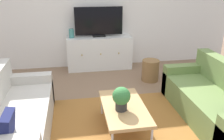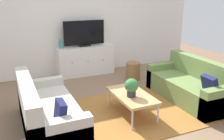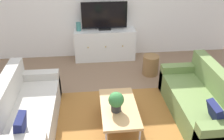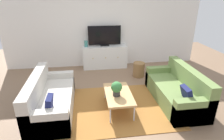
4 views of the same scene
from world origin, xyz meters
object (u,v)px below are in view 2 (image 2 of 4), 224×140
at_px(wicker_basket, 133,71).
at_px(couch_right_side, 192,86).
at_px(potted_plant, 131,87).
at_px(glass_vase, 61,44).
at_px(flat_screen_tv, 84,33).
at_px(tv_console, 85,60).
at_px(coffee_table, 132,96).
at_px(couch_left_side, 44,113).

bearing_deg(wicker_basket, couch_right_side, -71.18).
distance_m(potted_plant, wicker_basket, 1.96).
bearing_deg(glass_vase, flat_screen_tv, 1.91).
relative_size(couch_right_side, wicker_basket, 4.23).
distance_m(tv_console, flat_screen_tv, 0.69).
distance_m(coffee_table, glass_vase, 2.60).
relative_size(couch_left_side, tv_console, 1.26).
distance_m(coffee_table, wicker_basket, 1.84).
bearing_deg(coffee_table, tv_console, 90.70).
bearing_deg(wicker_basket, coffee_table, -119.26).
height_order(couch_left_side, coffee_table, couch_left_side).
xyz_separation_m(couch_left_side, glass_vase, (0.83, 2.37, 0.56)).
distance_m(tv_console, glass_vase, 0.76).
bearing_deg(potted_plant, tv_console, 89.44).
height_order(couch_right_side, coffee_table, couch_right_side).
bearing_deg(couch_left_side, couch_right_side, 0.00).
bearing_deg(tv_console, couch_left_side, -121.06).
bearing_deg(coffee_table, wicker_basket, 60.74).
xyz_separation_m(couch_left_side, wicker_basket, (2.36, 1.49, -0.06)).
height_order(tv_console, wicker_basket, tv_console).
bearing_deg(tv_console, flat_screen_tv, 90.00).
bearing_deg(couch_right_side, potted_plant, -172.56).
height_order(couch_right_side, glass_vase, glass_vase).
xyz_separation_m(couch_right_side, glass_vase, (-2.03, 2.37, 0.56)).
height_order(couch_left_side, flat_screen_tv, flat_screen_tv).
xyz_separation_m(potted_plant, wicker_basket, (0.95, 1.68, -0.34)).
height_order(couch_left_side, wicker_basket, couch_left_side).
bearing_deg(couch_left_side, wicker_basket, 32.37).
height_order(coffee_table, glass_vase, glass_vase).
bearing_deg(wicker_basket, flat_screen_tv, 135.77).
height_order(tv_console, flat_screen_tv, flat_screen_tv).
bearing_deg(flat_screen_tv, potted_plant, -90.55).
bearing_deg(glass_vase, wicker_basket, -30.03).
relative_size(couch_right_side, glass_vase, 9.27).
relative_size(potted_plant, flat_screen_tv, 0.30).
xyz_separation_m(potted_plant, flat_screen_tv, (0.02, 2.59, 0.50)).
relative_size(tv_console, flat_screen_tv, 1.38).
height_order(potted_plant, glass_vase, glass_vase).
relative_size(couch_right_side, tv_console, 1.26).
distance_m(coffee_table, tv_console, 2.48).
relative_size(couch_right_side, flat_screen_tv, 1.74).
relative_size(couch_right_side, potted_plant, 5.83).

